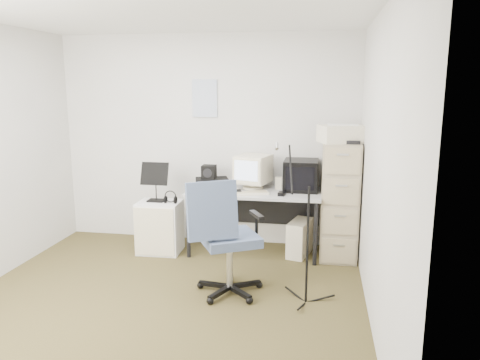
% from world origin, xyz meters
% --- Properties ---
extents(floor, '(3.60, 3.60, 0.01)m').
position_xyz_m(floor, '(0.00, 0.00, -0.01)').
color(floor, '#3E381A').
rests_on(floor, ground).
extents(ceiling, '(3.60, 3.60, 0.01)m').
position_xyz_m(ceiling, '(0.00, 0.00, 2.50)').
color(ceiling, white).
rests_on(ceiling, ground).
extents(wall_back, '(3.60, 0.02, 2.50)m').
position_xyz_m(wall_back, '(0.00, 1.80, 1.25)').
color(wall_back, silver).
rests_on(wall_back, ground).
extents(wall_front, '(3.60, 0.02, 2.50)m').
position_xyz_m(wall_front, '(0.00, -1.80, 1.25)').
color(wall_front, silver).
rests_on(wall_front, ground).
extents(wall_right, '(0.02, 3.60, 2.50)m').
position_xyz_m(wall_right, '(1.80, 0.00, 1.25)').
color(wall_right, silver).
rests_on(wall_right, ground).
extents(wall_calendar, '(0.30, 0.02, 0.44)m').
position_xyz_m(wall_calendar, '(-0.02, 1.79, 1.75)').
color(wall_calendar, white).
rests_on(wall_calendar, wall_back).
extents(filing_cabinet, '(0.40, 0.60, 1.30)m').
position_xyz_m(filing_cabinet, '(1.58, 1.48, 0.65)').
color(filing_cabinet, gray).
rests_on(filing_cabinet, floor).
extents(printer, '(0.56, 0.47, 0.18)m').
position_xyz_m(printer, '(1.58, 1.43, 1.39)').
color(printer, beige).
rests_on(printer, filing_cabinet).
extents(desk, '(1.50, 0.70, 0.73)m').
position_xyz_m(desk, '(0.63, 1.45, 0.36)').
color(desk, '#9B9B9B').
rests_on(desk, floor).
extents(crt_monitor, '(0.44, 0.45, 0.39)m').
position_xyz_m(crt_monitor, '(0.60, 1.55, 0.92)').
color(crt_monitor, beige).
rests_on(crt_monitor, desk).
extents(crt_tv, '(0.38, 0.40, 0.35)m').
position_xyz_m(crt_tv, '(1.14, 1.57, 0.90)').
color(crt_tv, black).
rests_on(crt_tv, desk).
extents(desk_speaker, '(0.08, 0.08, 0.14)m').
position_xyz_m(desk_speaker, '(0.89, 1.58, 0.80)').
color(desk_speaker, beige).
rests_on(desk_speaker, desk).
extents(keyboard, '(0.43, 0.28, 0.02)m').
position_xyz_m(keyboard, '(0.61, 1.26, 0.74)').
color(keyboard, beige).
rests_on(keyboard, desk).
extents(mouse, '(0.08, 0.12, 0.04)m').
position_xyz_m(mouse, '(0.95, 1.27, 0.75)').
color(mouse, black).
rests_on(mouse, desk).
extents(radio_receiver, '(0.43, 0.37, 0.11)m').
position_xyz_m(radio_receiver, '(0.12, 1.54, 0.78)').
color(radio_receiver, black).
rests_on(radio_receiver, desk).
extents(radio_speaker, '(0.16, 0.15, 0.16)m').
position_xyz_m(radio_speaker, '(0.08, 1.52, 0.91)').
color(radio_speaker, black).
rests_on(radio_speaker, radio_receiver).
extents(papers, '(0.28, 0.33, 0.02)m').
position_xyz_m(papers, '(0.38, 1.29, 0.74)').
color(papers, white).
rests_on(papers, desk).
extents(pc_tower, '(0.29, 0.46, 0.40)m').
position_xyz_m(pc_tower, '(1.15, 1.44, 0.20)').
color(pc_tower, beige).
rests_on(pc_tower, floor).
extents(office_chair, '(0.86, 0.86, 1.10)m').
position_xyz_m(office_chair, '(0.56, 0.33, 0.55)').
color(office_chair, '#3E4F69').
rests_on(office_chair, floor).
extents(side_cart, '(0.49, 0.40, 0.60)m').
position_xyz_m(side_cart, '(-0.45, 1.27, 0.30)').
color(side_cart, white).
rests_on(side_cart, floor).
extents(music_stand, '(0.36, 0.28, 0.46)m').
position_xyz_m(music_stand, '(-0.49, 1.30, 0.83)').
color(music_stand, black).
rests_on(music_stand, side_cart).
extents(headphones, '(0.17, 0.17, 0.03)m').
position_xyz_m(headphones, '(-0.30, 1.24, 0.64)').
color(headphones, black).
rests_on(headphones, side_cart).
extents(mic_stand, '(0.02, 0.02, 1.39)m').
position_xyz_m(mic_stand, '(1.27, 0.26, 0.69)').
color(mic_stand, black).
rests_on(mic_stand, floor).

